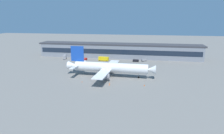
% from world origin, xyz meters
% --- Properties ---
extents(ground_plane, '(600.00, 600.00, 0.00)m').
position_xyz_m(ground_plane, '(0.00, 0.00, 0.00)').
color(ground_plane, slate).
extents(terminal_building, '(145.58, 15.49, 12.71)m').
position_xyz_m(terminal_building, '(0.00, 56.38, 6.38)').
color(terminal_building, gray).
rests_on(terminal_building, ground_plane).
extents(airliner, '(54.93, 46.58, 18.16)m').
position_xyz_m(airliner, '(3.44, -3.90, 5.60)').
color(airliner, white).
rests_on(airliner, ground_plane).
extents(fuel_truck, '(8.61, 3.53, 3.35)m').
position_xyz_m(fuel_truck, '(-9.97, 40.01, 1.88)').
color(fuel_truck, yellow).
rests_on(fuel_truck, ground_plane).
extents(pushback_tractor, '(4.91, 2.81, 1.75)m').
position_xyz_m(pushback_tractor, '(16.77, 41.25, 1.05)').
color(pushback_tractor, black).
rests_on(pushback_tractor, ground_plane).
extents(belt_loader, '(2.35, 6.49, 1.95)m').
position_xyz_m(belt_loader, '(-25.59, 37.60, 1.15)').
color(belt_loader, red).
rests_on(belt_loader, ground_plane).
extents(stair_truck, '(4.04, 6.44, 3.55)m').
position_xyz_m(stair_truck, '(-45.07, 41.11, 1.98)').
color(stair_truck, gray).
rests_on(stair_truck, ground_plane).
extents(follow_me_car, '(4.62, 4.24, 1.85)m').
position_xyz_m(follow_me_car, '(23.27, 44.18, 1.09)').
color(follow_me_car, gray).
rests_on(follow_me_car, ground_plane).
extents(traffic_cone_0, '(0.60, 0.60, 0.75)m').
position_xyz_m(traffic_cone_0, '(6.24, -18.55, 0.37)').
color(traffic_cone_0, '#F2590C').
rests_on(traffic_cone_0, ground_plane).
extents(traffic_cone_1, '(0.48, 0.48, 0.60)m').
position_xyz_m(traffic_cone_1, '(-9.53, -18.03, 0.30)').
color(traffic_cone_1, '#F2590C').
rests_on(traffic_cone_1, ground_plane).
extents(traffic_cone_2, '(0.48, 0.48, 0.60)m').
position_xyz_m(traffic_cone_2, '(6.54, -20.40, 0.30)').
color(traffic_cone_2, '#F2590C').
rests_on(traffic_cone_2, ground_plane).
extents(traffic_cone_3, '(0.59, 0.59, 0.73)m').
position_xyz_m(traffic_cone_3, '(25.08, -18.12, 0.37)').
color(traffic_cone_3, '#F2590C').
rests_on(traffic_cone_3, ground_plane).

